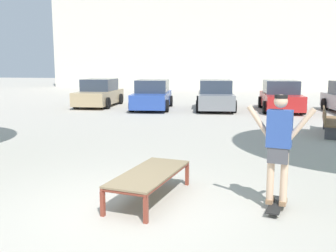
{
  "coord_description": "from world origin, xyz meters",
  "views": [
    {
      "loc": [
        1.81,
        -5.15,
        2.2
      ],
      "look_at": [
        0.3,
        2.12,
        1.0
      ],
      "focal_mm": 39.72,
      "sensor_mm": 36.0,
      "label": 1
    }
  ],
  "objects_px": {
    "skateboard": "(276,205)",
    "car_grey": "(215,96)",
    "car_tan": "(99,94)",
    "park_bench": "(329,121)",
    "skater": "(279,142)",
    "car_red": "(281,97)",
    "car_blue": "(152,96)",
    "skate_box": "(150,175)"
  },
  "relations": [
    {
      "from": "skate_box",
      "to": "car_grey",
      "type": "xyz_separation_m",
      "value": [
        0.02,
        13.31,
        0.28
      ]
    },
    {
      "from": "skate_box",
      "to": "car_grey",
      "type": "relative_size",
      "value": 0.46
    },
    {
      "from": "skateboard",
      "to": "car_grey",
      "type": "xyz_separation_m",
      "value": [
        -2.01,
        13.39,
        0.61
      ]
    },
    {
      "from": "car_blue",
      "to": "park_bench",
      "type": "distance_m",
      "value": 9.48
    },
    {
      "from": "skateboard",
      "to": "park_bench",
      "type": "height_order",
      "value": "park_bench"
    },
    {
      "from": "skateboard",
      "to": "car_blue",
      "type": "xyz_separation_m",
      "value": [
        -5.23,
        13.0,
        0.61
      ]
    },
    {
      "from": "skate_box",
      "to": "park_bench",
      "type": "bearing_deg",
      "value": 59.01
    },
    {
      "from": "skater",
      "to": "car_blue",
      "type": "xyz_separation_m",
      "value": [
        -5.23,
        13.0,
        -0.38
      ]
    },
    {
      "from": "car_blue",
      "to": "skateboard",
      "type": "bearing_deg",
      "value": -68.08
    },
    {
      "from": "skate_box",
      "to": "car_blue",
      "type": "relative_size",
      "value": 0.46
    },
    {
      "from": "skate_box",
      "to": "car_blue",
      "type": "height_order",
      "value": "car_blue"
    },
    {
      "from": "skater",
      "to": "park_bench",
      "type": "xyz_separation_m",
      "value": [
        2.18,
        7.08,
        -0.62
      ]
    },
    {
      "from": "car_blue",
      "to": "car_red",
      "type": "relative_size",
      "value": 1.02
    },
    {
      "from": "skateboard",
      "to": "car_red",
      "type": "bearing_deg",
      "value": 84.85
    },
    {
      "from": "car_red",
      "to": "car_tan",
      "type": "bearing_deg",
      "value": 178.72
    },
    {
      "from": "skate_box",
      "to": "skater",
      "type": "xyz_separation_m",
      "value": [
        2.03,
        -0.08,
        0.66
      ]
    },
    {
      "from": "car_blue",
      "to": "car_red",
      "type": "height_order",
      "value": "same"
    },
    {
      "from": "skateboard",
      "to": "car_tan",
      "type": "height_order",
      "value": "car_tan"
    },
    {
      "from": "park_bench",
      "to": "car_red",
      "type": "bearing_deg",
      "value": 98.42
    },
    {
      "from": "skateboard",
      "to": "car_grey",
      "type": "relative_size",
      "value": 0.19
    },
    {
      "from": "park_bench",
      "to": "skater",
      "type": "bearing_deg",
      "value": -107.08
    },
    {
      "from": "skate_box",
      "to": "car_red",
      "type": "height_order",
      "value": "car_red"
    },
    {
      "from": "car_blue",
      "to": "car_grey",
      "type": "distance_m",
      "value": 3.25
    },
    {
      "from": "skater",
      "to": "car_blue",
      "type": "distance_m",
      "value": 14.02
    },
    {
      "from": "skate_box",
      "to": "car_grey",
      "type": "bearing_deg",
      "value": 89.9
    },
    {
      "from": "skateboard",
      "to": "car_blue",
      "type": "relative_size",
      "value": 0.19
    },
    {
      "from": "park_bench",
      "to": "car_blue",
      "type": "bearing_deg",
      "value": 141.4
    },
    {
      "from": "skateboard",
      "to": "car_grey",
      "type": "bearing_deg",
      "value": 98.52
    },
    {
      "from": "skater",
      "to": "park_bench",
      "type": "height_order",
      "value": "skater"
    },
    {
      "from": "skateboard",
      "to": "skater",
      "type": "relative_size",
      "value": 0.49
    },
    {
      "from": "car_tan",
      "to": "park_bench",
      "type": "distance_m",
      "value": 12.55
    },
    {
      "from": "skateboard",
      "to": "car_blue",
      "type": "height_order",
      "value": "car_blue"
    },
    {
      "from": "car_blue",
      "to": "skate_box",
      "type": "bearing_deg",
      "value": -76.08
    },
    {
      "from": "car_red",
      "to": "park_bench",
      "type": "distance_m",
      "value": 6.53
    },
    {
      "from": "car_grey",
      "to": "park_bench",
      "type": "relative_size",
      "value": 1.79
    },
    {
      "from": "skater",
      "to": "car_red",
      "type": "distance_m",
      "value": 13.6
    },
    {
      "from": "skater",
      "to": "car_blue",
      "type": "bearing_deg",
      "value": 111.93
    },
    {
      "from": "car_tan",
      "to": "car_red",
      "type": "bearing_deg",
      "value": -1.28
    },
    {
      "from": "car_blue",
      "to": "park_bench",
      "type": "relative_size",
      "value": 1.79
    },
    {
      "from": "car_grey",
      "to": "car_red",
      "type": "xyz_separation_m",
      "value": [
        3.23,
        0.15,
        0.0
      ]
    },
    {
      "from": "skateboard",
      "to": "car_tan",
      "type": "xyz_separation_m",
      "value": [
        -8.45,
        13.76,
        0.61
      ]
    },
    {
      "from": "skate_box",
      "to": "car_tan",
      "type": "xyz_separation_m",
      "value": [
        -6.42,
        13.68,
        0.28
      ]
    }
  ]
}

